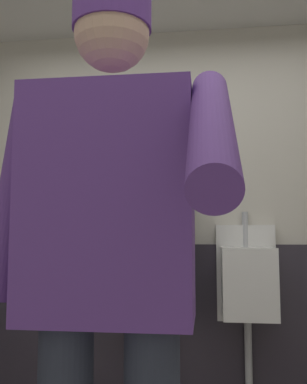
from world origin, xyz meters
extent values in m
cube|color=beige|center=(0.00, 1.63, 1.30)|extent=(4.84, 0.12, 2.60)
cube|color=#2D2833|center=(0.00, 1.55, 0.51)|extent=(4.24, 0.03, 1.02)
cube|color=white|center=(-0.32, 1.54, 0.83)|extent=(0.40, 0.05, 0.65)
cube|color=white|center=(-0.32, 1.37, 0.78)|extent=(0.34, 0.30, 0.45)
cylinder|color=#B7BABF|center=(-0.32, 1.53, 1.12)|extent=(0.04, 0.04, 0.24)
cylinder|color=#B7BABF|center=(-0.32, 1.50, 0.28)|extent=(0.05, 0.05, 0.55)
cube|color=white|center=(0.43, 1.54, 0.83)|extent=(0.40, 0.05, 0.65)
cube|color=white|center=(0.43, 1.37, 0.78)|extent=(0.34, 0.30, 0.45)
cylinder|color=#B7BABF|center=(0.43, 1.53, 1.12)|extent=(0.04, 0.04, 0.24)
cylinder|color=#B7BABF|center=(0.43, 1.50, 0.28)|extent=(0.05, 0.05, 0.55)
cube|color=#4C4C51|center=(0.06, 1.34, 0.95)|extent=(0.04, 0.40, 0.90)
cube|color=#60388C|center=(-0.08, -0.39, 1.16)|extent=(0.43, 0.24, 0.60)
cylinder|color=#60388C|center=(-0.34, -0.39, 1.18)|extent=(0.17, 0.09, 0.56)
cylinder|color=#60388C|center=(0.18, -0.61, 1.30)|extent=(0.09, 0.50, 0.39)
sphere|color=#D8AD8C|center=(-0.08, -0.39, 1.62)|extent=(0.21, 0.21, 0.21)
cylinder|color=#60388C|center=(-0.08, -0.39, 1.68)|extent=(0.22, 0.22, 0.09)
camera|label=1|loc=(0.17, -1.47, 1.08)|focal=39.79mm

